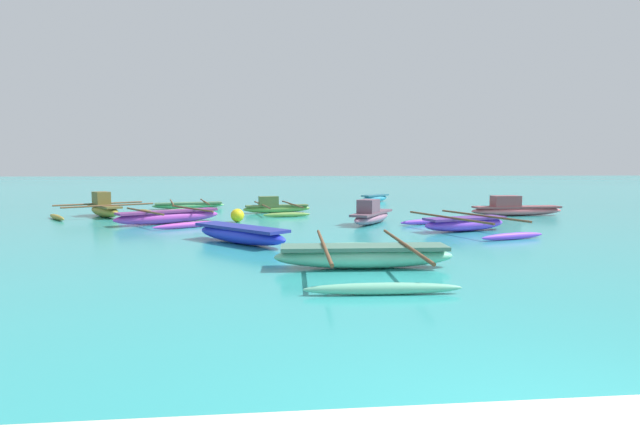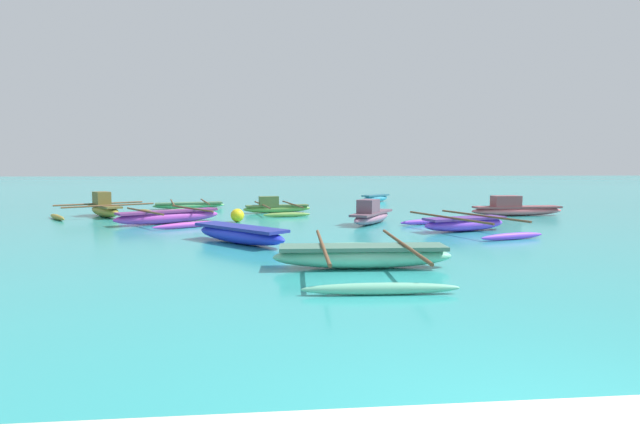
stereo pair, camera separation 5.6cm
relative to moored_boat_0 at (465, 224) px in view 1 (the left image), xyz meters
name	(u,v)px [view 1 (the left image)]	position (x,y,z in m)	size (l,w,h in m)	color
moored_boat_0	(465,224)	(0.00, 0.00, 0.00)	(3.49, 4.89, 0.52)	#8843E9
moored_boat_1	(371,215)	(-2.62, 2.43, 0.08)	(2.25, 3.16, 0.92)	#A9718F
moored_boat_2	(240,234)	(-7.15, -1.97, 0.02)	(2.92, 3.10, 0.48)	#2636E8
moored_boat_3	(515,209)	(4.16, 4.87, 0.06)	(4.12, 0.88, 0.87)	#E56973
moored_boat_4	(189,205)	(-10.47, 10.04, -0.07)	(3.63, 4.92, 0.37)	#69C075
moored_boat_5	(364,256)	(-4.40, -5.61, 0.00)	(3.75, 4.70, 0.53)	#71C6A3
moored_boat_6	(276,207)	(-6.10, 7.28, 0.00)	(3.16, 4.71, 0.76)	#76A94B
moored_boat_7	(375,198)	(-0.02, 14.07, 0.00)	(2.11, 2.06, 0.43)	#3BA5CB
moored_boat_8	(169,217)	(-10.10, 3.23, 0.01)	(4.23, 4.51, 0.55)	#B440B8
moored_boat_9	(104,209)	(-13.35, 6.14, 0.10)	(4.45, 4.02, 1.04)	olive
mooring_buoy_0	(237,215)	(-7.60, 3.50, 0.01)	(0.51, 0.51, 0.51)	yellow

